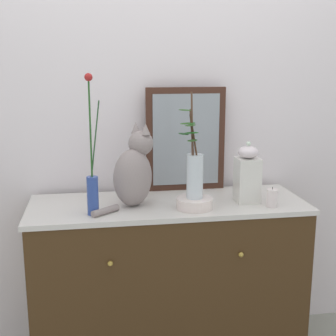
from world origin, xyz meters
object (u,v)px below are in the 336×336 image
Objects in this scene: bowl_porcelain at (194,203)px; candle_pillar at (272,198)px; vase_slim_green at (92,183)px; mirror_leaning at (186,139)px; vase_glass_clear at (194,171)px; cat_sitting at (134,172)px; jar_lidded_porcelain at (247,175)px; sideboard at (168,283)px.

bowl_porcelain is 0.39m from candle_pillar.
candle_pillar is at bearing -1.33° from vase_slim_green.
bowl_porcelain is at bearing 1.92° from vase_slim_green.
mirror_leaning reaches higher than vase_glass_clear.
vase_slim_green reaches higher than candle_pillar.
vase_slim_green reaches higher than cat_sitting.
cat_sitting is at bearing 29.47° from vase_slim_green.
vase_slim_green is 0.78m from jar_lidded_porcelain.
vase_glass_clear is (0.28, -0.10, 0.01)m from cat_sitting.
bowl_porcelain is 0.16m from vase_glass_clear.
cat_sitting is 0.30m from vase_glass_clear.
vase_glass_clear is (-0.00, -0.00, 0.16)m from bowl_porcelain.
vase_glass_clear reaches higher than jar_lidded_porcelain.
mirror_leaning is at bearing 59.53° from sideboard.
vase_glass_clear is at bearing 174.82° from candle_pillar.
sideboard is 0.71m from jar_lidded_porcelain.
vase_glass_clear is 5.10× the size of candle_pillar.
vase_glass_clear reaches higher than sideboard.
cat_sitting is 0.58m from jar_lidded_porcelain.
sideboard is at bearing 162.68° from candle_pillar.
vase_glass_clear is 0.41m from candle_pillar.
jar_lidded_porcelain is at bearing 6.13° from vase_slim_green.
jar_lidded_porcelain is at bearing 13.27° from vase_glass_clear.
sideboard is 13.98× the size of candle_pillar.
candle_pillar is at bearing -17.32° from sideboard.
vase_slim_green is at bearing -144.49° from mirror_leaning.
mirror_leaning is at bearing 39.04° from cat_sitting.
sideboard is 0.78m from mirror_leaning.
mirror_leaning is at bearing 85.91° from bowl_porcelain.
candle_pillar is at bearing -11.44° from cat_sitting.
vase_glass_clear is at bearing -19.55° from cat_sitting.
candle_pillar is (0.39, -0.04, -0.14)m from vase_glass_clear.
vase_slim_green is 0.49m from vase_glass_clear.
jar_lidded_porcelain is 0.17m from candle_pillar.
sideboard is 2.74× the size of vase_glass_clear.
sideboard is at bearing 19.58° from vase_slim_green.
cat_sitting reaches higher than sideboard.
vase_slim_green is at bearing -150.53° from cat_sitting.
jar_lidded_porcelain reaches higher than sideboard.
vase_slim_green is (-0.38, -0.13, 0.60)m from sideboard.
vase_glass_clear is at bearing -94.57° from mirror_leaning.
mirror_leaning is 5.65× the size of candle_pillar.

